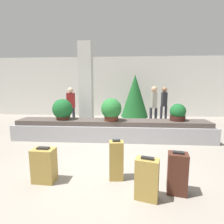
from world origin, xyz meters
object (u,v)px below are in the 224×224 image
suitcase_2 (147,179)px  suitcase_0 (116,160)px  decorated_tree (135,96)px  traveler_1 (164,102)px  suitcase_1 (177,173)px  potted_plant_1 (63,110)px  pillar (86,87)px  traveler_2 (154,103)px  potted_plant_2 (111,110)px  potted_plant_0 (178,113)px  traveler_0 (71,103)px  suitcase_3 (44,165)px

suitcase_2 → suitcase_0: bearing=147.4°
suitcase_2 → decorated_tree: decorated_tree is taller
traveler_1 → suitcase_1: bearing=-15.9°
decorated_tree → suitcase_1: bearing=-86.7°
suitcase_2 → potted_plant_1: (-2.27, 2.87, 0.61)m
pillar → suitcase_0: (1.28, -3.48, -1.25)m
traveler_2 → traveler_1: bearing=-42.2°
suitcase_0 → traveler_1: (1.88, 4.86, 0.60)m
suitcase_1 → potted_plant_2: potted_plant_2 is taller
pillar → potted_plant_2: size_ratio=4.70×
pillar → potted_plant_1: 1.42m
suitcase_0 → suitcase_2: (0.47, -0.53, -0.04)m
pillar → decorated_tree: (1.91, 1.96, -0.42)m
suitcase_2 → potted_plant_0: bearing=82.1°
potted_plant_1 → potted_plant_2: 1.54m
pillar → potted_plant_2: bearing=-50.6°
potted_plant_2 → traveler_0: traveler_0 is taller
suitcase_1 → traveler_0: size_ratio=0.43×
suitcase_1 → traveler_1: (0.92, 5.21, 0.62)m
suitcase_3 → traveler_2: bearing=62.0°
suitcase_2 → suitcase_1: bearing=35.7°
suitcase_2 → potted_plant_2: size_ratio=0.96×
suitcase_1 → traveler_1: traveler_1 is taller
suitcase_0 → suitcase_2: size_ratio=1.12×
suitcase_0 → traveler_2: bearing=67.7°
pillar → traveler_0: 1.16m
potted_plant_2 → traveler_1: (2.14, 2.63, -0.00)m
suitcase_3 → decorated_tree: decorated_tree is taller
potted_plant_0 → potted_plant_2: 2.02m
potted_plant_1 → potted_plant_2: potted_plant_2 is taller
suitcase_0 → potted_plant_0: size_ratio=1.41×
potted_plant_2 → traveler_0: bearing=134.8°
traveler_1 → suitcase_3: bearing=-37.8°
suitcase_0 → potted_plant_1: potted_plant_1 is taller
suitcase_0 → traveler_2: traveler_2 is taller
suitcase_1 → suitcase_2: bearing=-148.7°
potted_plant_0 → suitcase_1: bearing=-106.0°
pillar → decorated_tree: size_ratio=1.46×
suitcase_2 → traveler_0: size_ratio=0.41×
pillar → traveler_0: pillar is taller
traveler_0 → traveler_2: traveler_2 is taller
suitcase_1 → suitcase_2: 0.52m
potted_plant_2 → traveler_2: traveler_2 is taller
suitcase_2 → traveler_0: (-2.52, 4.57, 0.63)m
potted_plant_2 → traveler_0: 2.55m
potted_plant_1 → potted_plant_0: bearing=0.9°
pillar → potted_plant_0: 3.31m
traveler_2 → potted_plant_1: bearing=114.8°
suitcase_0 → suitcase_3: bearing=-176.8°
potted_plant_1 → traveler_1: 4.46m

